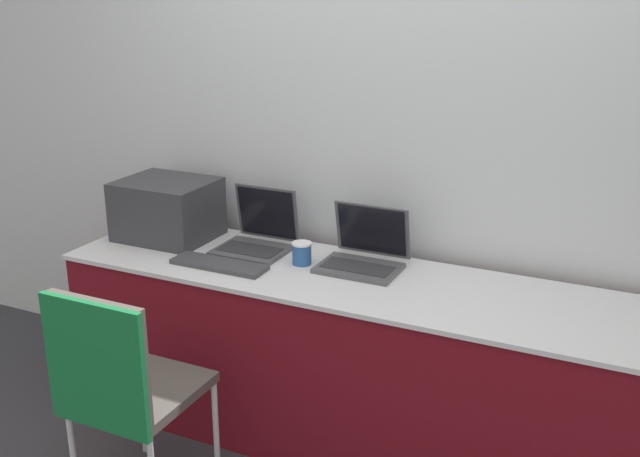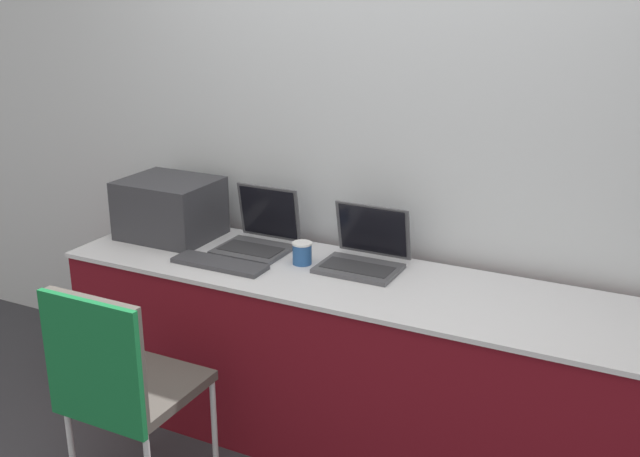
% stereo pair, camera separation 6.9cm
% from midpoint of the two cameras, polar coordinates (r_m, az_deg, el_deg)
% --- Properties ---
extents(wall_back, '(8.00, 0.05, 2.60)m').
position_cam_midpoint_polar(wall_back, '(3.31, 4.68, 7.12)').
color(wall_back, silver).
rests_on(wall_back, ground_plane).
extents(table, '(2.54, 0.64, 0.78)m').
position_cam_midpoint_polar(table, '(3.27, 1.66, -10.02)').
color(table, maroon).
rests_on(table, ground_plane).
extents(printer, '(0.43, 0.36, 0.28)m').
position_cam_midpoint_polar(printer, '(3.60, -12.13, 1.60)').
color(printer, '#333338').
rests_on(printer, table).
extents(laptop_left, '(0.31, 0.31, 0.27)m').
position_cam_midpoint_polar(laptop_left, '(3.42, -5.39, -0.61)').
color(laptop_left, '#4C4C51').
rests_on(laptop_left, table).
extents(laptop_right, '(0.34, 0.30, 0.25)m').
position_cam_midpoint_polar(laptop_right, '(3.20, 2.72, -1.94)').
color(laptop_right, '#4C4C51').
rests_on(laptop_right, table).
extents(external_keyboard, '(0.43, 0.13, 0.02)m').
position_cam_midpoint_polar(external_keyboard, '(3.24, -8.30, -2.73)').
color(external_keyboard, '#3D3D42').
rests_on(external_keyboard, table).
extents(coffee_cup, '(0.09, 0.09, 0.10)m').
position_cam_midpoint_polar(coffee_cup, '(3.23, -2.01, -1.90)').
color(coffee_cup, '#285699').
rests_on(coffee_cup, table).
extents(chair, '(0.43, 0.47, 0.92)m').
position_cam_midpoint_polar(chair, '(2.88, -15.75, -10.96)').
color(chair, '#4C4742').
rests_on(chair, ground_plane).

